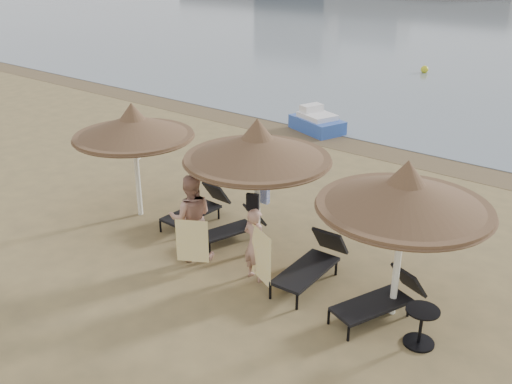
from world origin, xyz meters
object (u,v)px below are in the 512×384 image
lounger_far_right (383,298)px  person_right (255,239)px  lounger_far_left (199,207)px  pedal_boat (317,122)px  palapa_center (257,148)px  person_left (191,211)px  side_table (421,328)px  palapa_left (133,127)px  palapa_right (405,194)px  lounger_near_right (313,262)px  lounger_near_left (236,226)px

lounger_far_right → person_right: person_right is taller
lounger_far_left → pedal_boat: bearing=104.5°
palapa_center → person_left: (-0.98, -1.06, -1.35)m
side_table → lounger_far_left: bearing=169.5°
palapa_left → lounger_far_right: bearing=-1.4°
person_right → pedal_boat: bearing=-58.5°
lounger_far_left → person_right: person_right is taller
palapa_center → palapa_right: size_ratio=1.02×
person_right → side_table: bearing=-172.8°
lounger_far_right → pedal_boat: bearing=149.9°
palapa_left → side_table: (7.78, -0.52, -2.00)m
lounger_near_right → person_left: person_left is taller
person_right → pedal_boat: (-4.53, 9.48, -0.58)m
person_left → lounger_far_right: bearing=145.1°
palapa_left → pedal_boat: palapa_left is taller
pedal_boat → palapa_left: bearing=-68.6°
palapa_right → person_right: bearing=-167.2°
lounger_far_left → person_right: size_ratio=1.04×
palapa_center → side_table: bearing=-10.8°
lounger_near_right → person_right: bearing=-145.9°
palapa_center → lounger_far_right: size_ratio=1.59×
lounger_near_right → lounger_near_left: bearing=168.4°
palapa_left → pedal_boat: (-0.31, 8.87, -1.99)m
side_table → pedal_boat: pedal_boat is taller
pedal_boat → lounger_near_left: bearing=-50.3°
palapa_center → palapa_right: 3.43m
palapa_right → lounger_near_right: 2.73m
palapa_right → lounger_near_left: bearing=173.6°
lounger_far_left → palapa_left: bearing=-154.0°
lounger_far_left → lounger_far_right: lounger_far_left is taller
lounger_near_right → lounger_far_right: lounger_near_right is taller
palapa_right → side_table: size_ratio=4.40×
side_table → pedal_boat: (-8.09, 9.39, 0.02)m
palapa_left → person_left: 2.98m
lounger_far_left → person_left: (1.15, -1.43, 0.76)m
palapa_center → lounger_far_right: (3.29, -0.44, -2.11)m
lounger_near_right → palapa_right: bearing=-4.4°
lounger_near_right → lounger_far_right: (1.69, -0.26, -0.03)m
lounger_far_right → person_left: person_left is taller
palapa_center → lounger_far_right: 3.93m
lounger_near_left → person_right: size_ratio=0.91×
person_left → person_right: (1.61, 0.18, -0.22)m
palapa_center → lounger_far_left: (-2.13, 0.37, -2.11)m
lounger_near_left → side_table: size_ratio=2.39×
palapa_left → person_right: size_ratio=1.60×
lounger_near_left → pedal_boat: size_ratio=0.73×
palapa_left → lounger_far_left: size_ratio=1.54×
palapa_center → lounger_near_left: size_ratio=1.88×
palapa_right → lounger_near_left: (-4.22, 0.47, -2.12)m
palapa_center → side_table: palapa_center is taller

